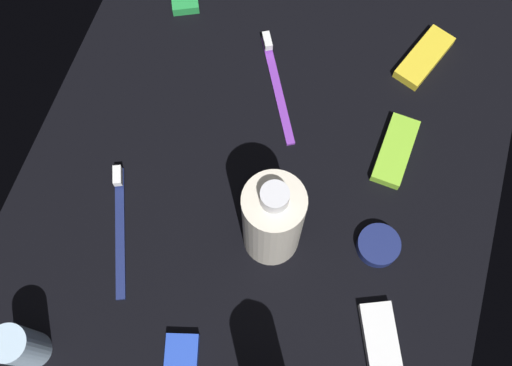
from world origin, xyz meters
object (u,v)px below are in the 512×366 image
object	(u,v)px
bodywash_bottle	(273,221)
snack_bar_white	(382,346)
snack_bar_yellow	(424,57)
cream_tin_right	(378,245)
toothbrush_purple	(276,81)
deodorant_stick	(21,347)
snack_bar_lime	(395,151)
toothbrush_navy	(119,223)

from	to	relation	value
bodywash_bottle	snack_bar_white	size ratio (longest dim) A/B	1.70
snack_bar_yellow	cream_tin_right	distance (cm)	29.89
snack_bar_yellow	toothbrush_purple	bearing A→B (deg)	138.93
bodywash_bottle	deodorant_stick	distance (cm)	32.90
snack_bar_lime	bodywash_bottle	bearing A→B (deg)	146.98
cream_tin_right	deodorant_stick	bearing A→B (deg)	123.95
toothbrush_navy	snack_bar_yellow	xyz separation A→B (cm)	(36.92, -33.53, 0.14)
snack_bar_white	snack_bar_lime	bearing A→B (deg)	-14.29
snack_bar_lime	cream_tin_right	world-z (taller)	cream_tin_right
bodywash_bottle	snack_bar_yellow	world-z (taller)	bodywash_bottle
snack_bar_lime	snack_bar_white	world-z (taller)	same
bodywash_bottle	snack_bar_white	xyz separation A→B (cm)	(-9.25, -16.95, -7.22)
snack_bar_white	cream_tin_right	distance (cm)	12.64
bodywash_bottle	toothbrush_navy	size ratio (longest dim) A/B	1.03
bodywash_bottle	snack_bar_lime	world-z (taller)	bodywash_bottle
snack_bar_lime	cream_tin_right	bearing A→B (deg)	-172.43
bodywash_bottle	cream_tin_right	bearing A→B (deg)	-77.77
cream_tin_right	snack_bar_lime	bearing A→B (deg)	3.18
toothbrush_purple	cream_tin_right	world-z (taller)	toothbrush_purple
toothbrush_navy	snack_bar_white	size ratio (longest dim) A/B	1.64
deodorant_stick	cream_tin_right	size ratio (longest dim) A/B	1.59
deodorant_stick	toothbrush_purple	bearing A→B (deg)	-21.66
toothbrush_navy	snack_bar_white	xyz separation A→B (cm)	(-5.19, -36.72, 0.14)
toothbrush_navy	bodywash_bottle	bearing A→B (deg)	-78.39
bodywash_bottle	deodorant_stick	world-z (taller)	bodywash_bottle
bodywash_bottle	snack_bar_lime	bearing A→B (deg)	-37.41
snack_bar_lime	cream_tin_right	distance (cm)	13.95
cream_tin_right	toothbrush_navy	bearing A→B (deg)	101.86
toothbrush_purple	toothbrush_navy	world-z (taller)	same
deodorant_stick	cream_tin_right	distance (cm)	45.46
toothbrush_purple	snack_bar_yellow	world-z (taller)	toothbrush_purple
snack_bar_yellow	bodywash_bottle	bearing A→B (deg)	178.96
deodorant_stick	toothbrush_navy	xyz separation A→B (cm)	(18.28, -4.12, -3.84)
snack_bar_white	cream_tin_right	size ratio (longest dim) A/B	1.85
toothbrush_purple	snack_bar_white	size ratio (longest dim) A/B	1.58
bodywash_bottle	toothbrush_purple	size ratio (longest dim) A/B	1.08
snack_bar_yellow	snack_bar_lime	bearing A→B (deg)	-161.31
snack_bar_yellow	cream_tin_right	xyz separation A→B (cm)	(-29.89, 0.06, 0.13)
deodorant_stick	snack_bar_white	xyz separation A→B (cm)	(13.09, -40.84, -3.70)
deodorant_stick	toothbrush_navy	bearing A→B (deg)	-12.71
toothbrush_purple	cream_tin_right	size ratio (longest dim) A/B	2.92
deodorant_stick	cream_tin_right	world-z (taller)	deodorant_stick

